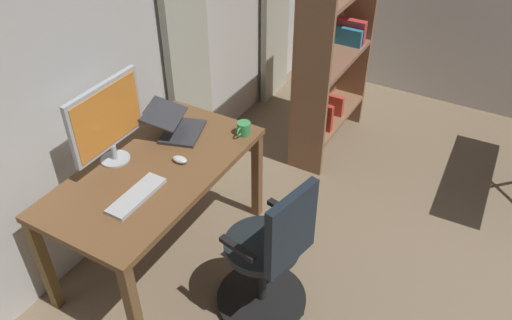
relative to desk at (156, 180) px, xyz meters
name	(u,v)px	position (x,y,z in m)	size (l,w,h in m)	color
back_room_partition	(129,14)	(-0.54, -0.53, 0.77)	(5.11, 0.10, 2.87)	silver
curtain_right_panel	(185,28)	(-0.96, -0.42, 0.54)	(0.47, 0.06, 2.42)	#B5B8A4
desk	(156,180)	(0.00, 0.00, 0.00)	(1.42, 0.76, 0.76)	brown
office_chair	(270,256)	(0.04, 0.83, -0.20)	(0.56, 0.56, 1.00)	black
computer_monitor	(107,119)	(0.05, -0.26, 0.39)	(0.56, 0.18, 0.52)	#B7BCC1
computer_keyboard	(137,196)	(0.26, 0.09, 0.11)	(0.39, 0.13, 0.02)	#B7BCC1
laptop	(176,125)	(-0.38, -0.11, 0.15)	(0.40, 0.43, 0.17)	#333338
computer_mouse	(180,160)	(-0.13, 0.10, 0.11)	(0.06, 0.10, 0.04)	silver
mug_coffee	(244,129)	(-0.58, 0.29, 0.14)	(0.13, 0.09, 0.09)	#3D9951
bookshelf	(329,55)	(-1.81, 0.36, 0.17)	(0.96, 0.30, 1.65)	#8C6345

